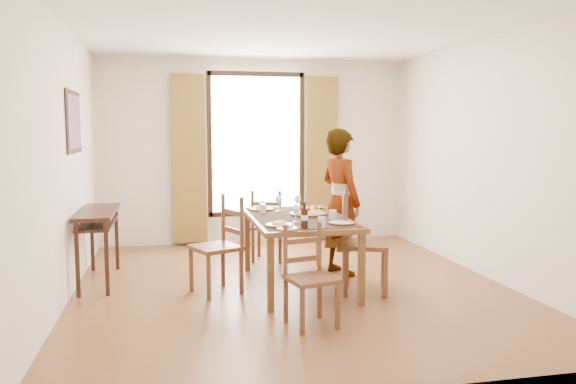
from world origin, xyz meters
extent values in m
plane|color=#522F19|center=(0.00, 0.00, 0.00)|extent=(5.00, 5.00, 0.00)
cube|color=beige|center=(0.00, 2.50, 1.35)|extent=(4.50, 0.10, 2.70)
cube|color=beige|center=(0.00, -2.50, 1.35)|extent=(4.50, 0.10, 2.70)
cube|color=beige|center=(-2.25, 0.00, 1.35)|extent=(0.10, 5.00, 2.70)
cube|color=beige|center=(2.25, 0.00, 1.35)|extent=(0.10, 5.00, 2.70)
cube|color=white|center=(0.00, 0.00, 2.72)|extent=(4.50, 5.00, 0.04)
cube|color=white|center=(0.00, 2.47, 1.45)|extent=(1.30, 0.04, 2.00)
cube|color=olive|center=(-0.98, 2.41, 1.25)|extent=(0.48, 0.10, 2.40)
cube|color=olive|center=(0.98, 2.41, 1.25)|extent=(0.48, 0.10, 2.40)
cube|color=black|center=(-2.24, 0.60, 1.75)|extent=(0.02, 0.86, 0.66)
cube|color=#B93222|center=(-2.23, 0.60, 1.75)|extent=(0.01, 0.76, 0.56)
cube|color=#331611|center=(-2.03, 0.60, 0.78)|extent=(0.38, 1.20, 0.04)
cube|color=#331611|center=(-2.03, 0.60, 0.66)|extent=(0.34, 1.10, 0.03)
cube|color=#331611|center=(-2.17, 0.05, 0.38)|extent=(0.04, 0.04, 0.76)
cube|color=#331611|center=(-2.17, 1.15, 0.38)|extent=(0.04, 0.04, 0.76)
cube|color=#331611|center=(-1.89, 0.05, 0.38)|extent=(0.04, 0.04, 0.76)
cube|color=#331611|center=(-1.89, 1.15, 0.38)|extent=(0.04, 0.04, 0.76)
cube|color=brown|center=(0.07, -0.01, 0.72)|extent=(0.99, 1.69, 0.05)
cube|color=black|center=(0.07, -0.01, 0.75)|extent=(0.91, 1.55, 0.01)
cube|color=brown|center=(-0.37, -0.79, 0.35)|extent=(0.06, 0.06, 0.70)
cube|color=brown|center=(-0.37, 0.77, 0.35)|extent=(0.06, 0.06, 0.70)
cube|color=brown|center=(0.50, -0.79, 0.35)|extent=(0.06, 0.06, 0.70)
cube|color=brown|center=(0.50, 0.77, 0.35)|extent=(0.06, 0.06, 0.70)
cube|color=brown|center=(-0.81, -0.06, 0.47)|extent=(0.58, 0.58, 0.04)
cube|color=brown|center=(-1.06, 0.03, 0.23)|extent=(0.04, 0.04, 0.47)
cube|color=brown|center=(-0.71, 0.19, 0.23)|extent=(0.04, 0.04, 0.47)
cube|color=brown|center=(-0.90, -0.31, 0.23)|extent=(0.04, 0.04, 0.47)
cube|color=brown|center=(-0.56, -0.16, 0.23)|extent=(0.04, 0.04, 0.47)
cube|color=brown|center=(-0.71, 0.19, 0.73)|extent=(0.04, 0.04, 0.52)
cube|color=brown|center=(-0.55, -0.15, 0.73)|extent=(0.04, 0.04, 0.52)
cube|color=brown|center=(-0.63, 0.02, 0.63)|extent=(0.18, 0.35, 0.05)
cube|color=brown|center=(-0.63, 0.02, 0.81)|extent=(0.18, 0.35, 0.05)
cube|color=brown|center=(-0.02, 1.25, 0.43)|extent=(0.53, 0.53, 0.04)
cube|color=brown|center=(0.20, 1.35, 0.22)|extent=(0.04, 0.04, 0.43)
cube|color=brown|center=(0.07, 1.03, 0.22)|extent=(0.04, 0.04, 0.43)
cube|color=brown|center=(-0.12, 1.48, 0.22)|extent=(0.04, 0.04, 0.43)
cube|color=brown|center=(-0.25, 1.15, 0.22)|extent=(0.04, 0.04, 0.43)
cube|color=brown|center=(0.07, 1.02, 0.67)|extent=(0.03, 0.03, 0.48)
cube|color=brown|center=(-0.25, 1.14, 0.67)|extent=(0.03, 0.03, 0.48)
cube|color=brown|center=(-0.09, 1.08, 0.58)|extent=(0.33, 0.15, 0.05)
cube|color=brown|center=(-0.09, 1.08, 0.75)|extent=(0.33, 0.15, 0.05)
cube|color=brown|center=(-0.10, -1.23, 0.41)|extent=(0.46, 0.46, 0.04)
cube|color=brown|center=(-0.22, -1.42, 0.20)|extent=(0.04, 0.04, 0.41)
cube|color=brown|center=(-0.29, -1.10, 0.20)|extent=(0.04, 0.04, 0.41)
cube|color=brown|center=(0.10, -1.35, 0.20)|extent=(0.04, 0.04, 0.41)
cube|color=brown|center=(0.03, -1.03, 0.20)|extent=(0.04, 0.04, 0.41)
cube|color=brown|center=(-0.29, -1.09, 0.64)|extent=(0.03, 0.03, 0.45)
cube|color=brown|center=(0.03, -1.02, 0.64)|extent=(0.03, 0.03, 0.45)
cube|color=brown|center=(-0.13, -1.06, 0.55)|extent=(0.32, 0.09, 0.05)
cube|color=brown|center=(-0.13, -1.06, 0.71)|extent=(0.32, 0.09, 0.05)
cube|color=brown|center=(0.69, -0.36, 0.49)|extent=(0.59, 0.59, 0.04)
cube|color=brown|center=(0.81, -0.61, 0.25)|extent=(0.04, 0.04, 0.49)
cube|color=brown|center=(0.44, -0.48, 0.25)|extent=(0.04, 0.04, 0.49)
cube|color=brown|center=(0.95, -0.24, 0.25)|extent=(0.04, 0.04, 0.49)
cube|color=brown|center=(0.58, -0.11, 0.25)|extent=(0.04, 0.04, 0.49)
cube|color=brown|center=(0.43, -0.48, 0.77)|extent=(0.04, 0.04, 0.55)
cube|color=brown|center=(0.56, -0.10, 0.77)|extent=(0.04, 0.04, 0.55)
cube|color=brown|center=(0.50, -0.29, 0.66)|extent=(0.16, 0.38, 0.05)
cube|color=brown|center=(0.50, -0.29, 0.86)|extent=(0.16, 0.38, 0.05)
imported|color=gray|center=(0.67, 0.41, 0.84)|extent=(0.87, 0.79, 1.68)
cylinder|color=silver|center=(0.37, -0.29, 0.81)|extent=(0.07, 0.07, 0.10)
cylinder|color=silver|center=(-0.26, 0.31, 0.81)|extent=(0.07, 0.07, 0.10)
cylinder|color=silver|center=(0.13, -0.71, 0.81)|extent=(0.07, 0.07, 0.10)
camera|label=1|loc=(-1.24, -5.72, 1.67)|focal=35.00mm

